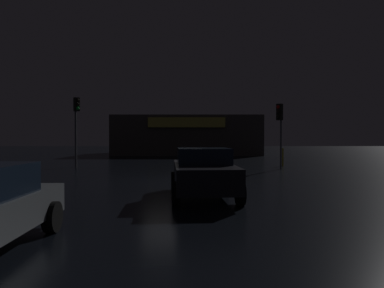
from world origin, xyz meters
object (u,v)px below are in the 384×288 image
object	(u,v)px
traffic_signal_opposite	(75,117)
car_far	(202,172)
traffic_signal_cross_left	(278,119)
store_building	(186,135)

from	to	relation	value
traffic_signal_opposite	car_far	size ratio (longest dim) A/B	1.02
traffic_signal_opposite	car_far	distance (m)	13.75
traffic_signal_opposite	traffic_signal_cross_left	distance (m)	12.61
store_building	car_far	world-z (taller)	store_building
store_building	traffic_signal_cross_left	bearing A→B (deg)	-73.52
traffic_signal_opposite	car_far	bearing A→B (deg)	-55.48
traffic_signal_cross_left	car_far	bearing A→B (deg)	-116.22
store_building	traffic_signal_opposite	world-z (taller)	traffic_signal_opposite
store_building	traffic_signal_opposite	size ratio (longest dim) A/B	3.55
store_building	traffic_signal_opposite	xyz separation A→B (m)	(-6.77, -18.28, 1.09)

